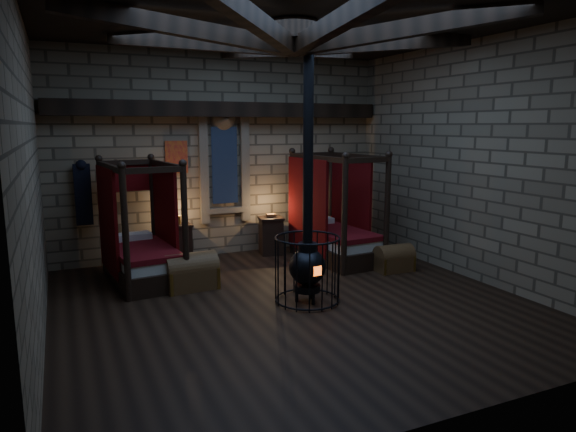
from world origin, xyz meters
name	(u,v)px	position (x,y,z in m)	size (l,w,h in m)	color
room	(291,54)	(0.00, 0.09, 3.74)	(7.02, 7.02, 4.29)	black
bed_left	(142,252)	(-1.94, 2.22, 0.52)	(1.25, 2.10, 2.09)	black
bed_right	(334,234)	(1.89, 2.10, 0.53)	(1.25, 2.14, 2.16)	black
trunk_left	(191,272)	(-1.27, 1.38, 0.28)	(0.89, 0.60, 0.63)	brown
trunk_right	(394,259)	(2.50, 0.87, 0.23)	(0.72, 0.47, 0.52)	brown
nightstand_left	(179,243)	(-1.09, 3.10, 0.41)	(0.51, 0.49, 0.97)	black
nightstand_right	(271,235)	(0.87, 3.02, 0.41)	(0.57, 0.55, 0.87)	black
stove	(307,263)	(0.23, -0.02, 0.63)	(1.02, 1.02, 4.05)	black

